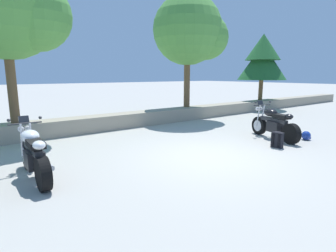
% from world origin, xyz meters
% --- Properties ---
extents(ground_plane, '(120.00, 120.00, 0.00)m').
position_xyz_m(ground_plane, '(0.00, 0.00, 0.00)').
color(ground_plane, '#A3A099').
extents(stone_wall, '(36.00, 0.80, 0.55)m').
position_xyz_m(stone_wall, '(0.00, 4.80, 0.28)').
color(stone_wall, gray).
rests_on(stone_wall, ground).
extents(motorcycle_white_near_left, '(0.67, 2.06, 1.18)m').
position_xyz_m(motorcycle_white_near_left, '(-3.83, 1.05, 0.49)').
color(motorcycle_white_near_left, black).
rests_on(motorcycle_white_near_left, ground).
extents(motorcycle_black_centre, '(0.88, 2.02, 1.18)m').
position_xyz_m(motorcycle_black_centre, '(3.09, 0.13, 0.49)').
color(motorcycle_black_centre, black).
rests_on(motorcycle_black_centre, ground).
extents(rider_backpack, '(0.29, 0.32, 0.47)m').
position_xyz_m(rider_backpack, '(2.19, -0.56, 0.24)').
color(rider_backpack, black).
rests_on(rider_backpack, ground).
extents(rider_helmet, '(0.28, 0.28, 0.28)m').
position_xyz_m(rider_helmet, '(3.77, -0.61, 0.14)').
color(rider_helmet, navy).
rests_on(rider_helmet, ground).
extents(leafy_tree_mid_left, '(3.41, 3.24, 5.16)m').
position_xyz_m(leafy_tree_mid_left, '(-3.40, 4.84, 4.01)').
color(leafy_tree_mid_left, brown).
rests_on(leafy_tree_mid_left, stone_wall).
extents(leafy_tree_mid_right, '(3.26, 3.11, 5.01)m').
position_xyz_m(leafy_tree_mid_right, '(3.73, 4.88, 3.93)').
color(leafy_tree_mid_right, brown).
rests_on(leafy_tree_mid_right, stone_wall).
extents(pine_tree_far_right, '(2.80, 2.80, 3.82)m').
position_xyz_m(pine_tree_far_right, '(9.50, 5.07, 2.99)').
color(pine_tree_far_right, brown).
rests_on(pine_tree_far_right, stone_wall).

